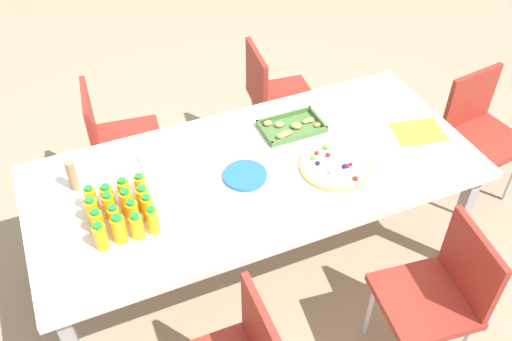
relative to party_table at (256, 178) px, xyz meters
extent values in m
plane|color=gray|center=(0.00, 0.00, -0.68)|extent=(12.00, 12.00, 0.00)
cube|color=silver|center=(0.00, 0.00, 0.04)|extent=(2.22, 1.00, 0.04)
cube|color=#99999E|center=(1.03, -0.42, -0.33)|extent=(0.06, 0.06, 0.69)
cube|color=#99999E|center=(-1.03, 0.42, -0.33)|extent=(0.06, 0.06, 0.69)
cube|color=#99999E|center=(1.03, 0.42, -0.33)|extent=(0.06, 0.06, 0.69)
cube|color=maroon|center=(0.57, 0.86, -0.23)|extent=(0.44, 0.44, 0.04)
cube|color=maroon|center=(0.38, 0.88, -0.04)|extent=(0.07, 0.38, 0.38)
cylinder|color=silver|center=(0.74, 1.00, -0.47)|extent=(0.02, 0.02, 0.41)
cylinder|color=silver|center=(0.71, 0.68, -0.47)|extent=(0.02, 0.02, 0.41)
cylinder|color=silver|center=(0.42, 1.03, -0.47)|extent=(0.02, 0.02, 0.41)
cylinder|color=silver|center=(0.39, 0.72, -0.47)|extent=(0.02, 0.02, 0.41)
cube|color=maroon|center=(0.47, -0.83, -0.23)|extent=(0.45, 0.45, 0.04)
cube|color=maroon|center=(0.66, -0.85, -0.04)|extent=(0.08, 0.38, 0.38)
cylinder|color=silver|center=(0.34, -0.65, -0.47)|extent=(0.02, 0.02, 0.41)
cylinder|color=silver|center=(0.65, -0.69, -0.47)|extent=(0.02, 0.02, 0.41)
cube|color=maroon|center=(1.50, -0.02, -0.23)|extent=(0.45, 0.45, 0.04)
cube|color=maroon|center=(1.48, 0.16, -0.04)|extent=(0.38, 0.08, 0.38)
cylinder|color=silver|center=(1.36, -0.20, -0.47)|extent=(0.02, 0.02, 0.41)
cylinder|color=silver|center=(1.64, 0.16, -0.47)|extent=(0.02, 0.02, 0.41)
cylinder|color=silver|center=(1.32, 0.12, -0.47)|extent=(0.02, 0.02, 0.41)
cube|color=maroon|center=(-0.49, 0.82, -0.23)|extent=(0.45, 0.45, 0.04)
cube|color=maroon|center=(-0.67, 0.84, -0.04)|extent=(0.08, 0.38, 0.38)
cylinder|color=silver|center=(-0.31, 0.95, -0.47)|extent=(0.02, 0.02, 0.41)
cylinder|color=silver|center=(-0.35, 0.64, -0.47)|extent=(0.02, 0.02, 0.41)
cylinder|color=silver|center=(-0.63, 0.99, -0.47)|extent=(0.02, 0.02, 0.41)
cylinder|color=silver|center=(-0.66, 0.68, -0.47)|extent=(0.02, 0.02, 0.41)
cube|color=maroon|center=(-0.32, -0.82, -0.04)|extent=(0.04, 0.38, 0.38)
cylinder|color=#F9AF14|center=(-0.79, -0.20, 0.12)|extent=(0.06, 0.06, 0.13)
cylinder|color=#1E8C33|center=(-0.79, -0.20, 0.19)|extent=(0.04, 0.04, 0.02)
cylinder|color=#FAAC14|center=(-0.71, -0.19, 0.12)|extent=(0.06, 0.06, 0.13)
cylinder|color=#1E8C33|center=(-0.71, -0.19, 0.20)|extent=(0.04, 0.04, 0.02)
cylinder|color=#FAAD14|center=(-0.64, -0.19, 0.12)|extent=(0.06, 0.06, 0.12)
cylinder|color=#1E8C33|center=(-0.64, -0.19, 0.18)|extent=(0.04, 0.04, 0.02)
cylinder|color=#F8AB14|center=(-0.57, -0.20, 0.12)|extent=(0.05, 0.05, 0.13)
cylinder|color=#1E8C33|center=(-0.57, -0.20, 0.19)|extent=(0.03, 0.03, 0.02)
cylinder|color=#FBAB14|center=(-0.79, -0.11, 0.12)|extent=(0.06, 0.06, 0.12)
cylinder|color=#1E8C33|center=(-0.79, -0.11, 0.19)|extent=(0.04, 0.04, 0.02)
cylinder|color=#FAAD14|center=(-0.72, -0.11, 0.12)|extent=(0.05, 0.05, 0.12)
cylinder|color=#1E8C33|center=(-0.72, -0.11, 0.18)|extent=(0.03, 0.03, 0.02)
cylinder|color=#FAAC14|center=(-0.64, -0.12, 0.12)|extent=(0.06, 0.06, 0.12)
cylinder|color=#1E8C33|center=(-0.64, -0.12, 0.19)|extent=(0.04, 0.04, 0.02)
cylinder|color=#FAAB14|center=(-0.57, -0.11, 0.12)|extent=(0.05, 0.05, 0.13)
cylinder|color=#1E8C33|center=(-0.57, -0.11, 0.19)|extent=(0.03, 0.03, 0.02)
cylinder|color=#F9AE14|center=(-0.80, -0.04, 0.12)|extent=(0.06, 0.06, 0.13)
cylinder|color=#1E8C33|center=(-0.80, -0.04, 0.19)|extent=(0.04, 0.04, 0.02)
cylinder|color=#FAAC14|center=(-0.72, -0.04, 0.12)|extent=(0.05, 0.05, 0.13)
cylinder|color=#1E8C33|center=(-0.72, -0.04, 0.19)|extent=(0.03, 0.03, 0.02)
cylinder|color=#FAAC14|center=(-0.65, -0.04, 0.12)|extent=(0.06, 0.06, 0.13)
cylinder|color=#1E8C33|center=(-0.65, -0.04, 0.19)|extent=(0.04, 0.04, 0.02)
cylinder|color=#F8AA14|center=(-0.57, -0.04, 0.12)|extent=(0.06, 0.06, 0.12)
cylinder|color=#1E8C33|center=(-0.57, -0.04, 0.18)|extent=(0.04, 0.04, 0.02)
cylinder|color=#F8AB14|center=(-0.79, 0.04, 0.12)|extent=(0.05, 0.05, 0.13)
cylinder|color=#1E8C33|center=(-0.79, 0.04, 0.19)|extent=(0.03, 0.03, 0.02)
cylinder|color=#FAAE14|center=(-0.72, 0.03, 0.11)|extent=(0.06, 0.06, 0.12)
cylinder|color=#1E8C33|center=(-0.72, 0.03, 0.18)|extent=(0.04, 0.04, 0.02)
cylinder|color=#F9AC14|center=(-0.64, 0.04, 0.12)|extent=(0.06, 0.06, 0.12)
cylinder|color=#1E8C33|center=(-0.64, 0.04, 0.19)|extent=(0.04, 0.04, 0.02)
cylinder|color=#F9AC14|center=(-0.56, 0.04, 0.12)|extent=(0.05, 0.05, 0.12)
cylinder|color=#1E8C33|center=(-0.56, 0.04, 0.18)|extent=(0.04, 0.04, 0.02)
cylinder|color=tan|center=(0.36, -0.15, 0.07)|extent=(0.35, 0.35, 0.02)
cylinder|color=white|center=(0.36, -0.15, 0.08)|extent=(0.32, 0.32, 0.01)
sphere|color=#66B238|center=(0.37, -0.02, 0.09)|extent=(0.02, 0.02, 0.02)
sphere|color=red|center=(0.43, -0.18, 0.09)|extent=(0.02, 0.02, 0.02)
sphere|color=red|center=(0.40, -0.28, 0.09)|extent=(0.03, 0.03, 0.03)
sphere|color=red|center=(0.31, -0.04, 0.09)|extent=(0.02, 0.02, 0.02)
sphere|color=#66B238|center=(0.38, -0.03, 0.09)|extent=(0.03, 0.03, 0.03)
sphere|color=red|center=(0.41, -0.19, 0.09)|extent=(0.02, 0.02, 0.02)
sphere|color=#66B238|center=(0.28, -0.07, 0.09)|extent=(0.03, 0.03, 0.03)
sphere|color=#66B238|center=(0.40, -0.27, 0.09)|extent=(0.02, 0.02, 0.02)
sphere|color=#1E1947|center=(0.39, -0.18, 0.09)|extent=(0.03, 0.03, 0.03)
sphere|color=red|center=(0.36, -0.08, 0.09)|extent=(0.03, 0.03, 0.03)
sphere|color=#1E1947|center=(0.28, -0.11, 0.09)|extent=(0.02, 0.02, 0.02)
sphere|color=#66B238|center=(0.30, -0.19, 0.09)|extent=(0.02, 0.02, 0.02)
cube|color=#477238|center=(0.30, 0.22, 0.06)|extent=(0.33, 0.21, 0.01)
cube|color=#477238|center=(0.30, 0.12, 0.07)|extent=(0.33, 0.01, 0.03)
cube|color=#477238|center=(0.30, 0.32, 0.07)|extent=(0.33, 0.01, 0.03)
cube|color=#477238|center=(0.14, 0.22, 0.07)|extent=(0.01, 0.21, 0.03)
cube|color=#477238|center=(0.46, 0.22, 0.07)|extent=(0.01, 0.21, 0.03)
ellipsoid|color=tan|center=(0.42, 0.23, 0.08)|extent=(0.05, 0.03, 0.03)
ellipsoid|color=tan|center=(0.21, 0.16, 0.08)|extent=(0.05, 0.04, 0.03)
ellipsoid|color=tan|center=(0.20, 0.29, 0.08)|extent=(0.05, 0.03, 0.03)
ellipsoid|color=tan|center=(0.25, 0.26, 0.08)|extent=(0.05, 0.04, 0.03)
ellipsoid|color=tan|center=(0.33, 0.20, 0.08)|extent=(0.05, 0.04, 0.03)
ellipsoid|color=tan|center=(0.26, 0.17, 0.08)|extent=(0.05, 0.04, 0.03)
ellipsoid|color=tan|center=(0.44, 0.18, 0.08)|extent=(0.04, 0.03, 0.02)
ellipsoid|color=tan|center=(0.32, 0.21, 0.08)|extent=(0.05, 0.04, 0.03)
ellipsoid|color=tan|center=(0.39, 0.23, 0.08)|extent=(0.04, 0.03, 0.02)
ellipsoid|color=tan|center=(0.24, 0.17, 0.08)|extent=(0.05, 0.04, 0.03)
cylinder|color=blue|center=(-0.07, -0.03, 0.06)|extent=(0.22, 0.22, 0.00)
cylinder|color=blue|center=(-0.07, -0.03, 0.06)|extent=(0.22, 0.22, 0.00)
cylinder|color=blue|center=(-0.07, -0.03, 0.07)|extent=(0.22, 0.22, 0.00)
cylinder|color=blue|center=(-0.07, -0.03, 0.07)|extent=(0.22, 0.22, 0.00)
cube|color=white|center=(-0.44, 0.25, 0.06)|extent=(0.15, 0.15, 0.02)
cylinder|color=#9E7A56|center=(-0.84, 0.22, 0.14)|extent=(0.04, 0.04, 0.16)
cube|color=yellow|center=(0.91, -0.07, 0.06)|extent=(0.30, 0.25, 0.01)
camera|label=1|loc=(-0.81, -1.89, 1.93)|focal=39.54mm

